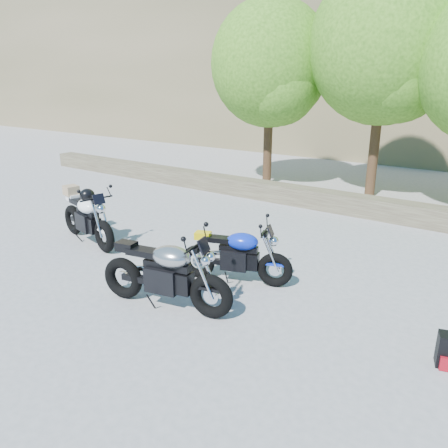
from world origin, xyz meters
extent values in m
plane|color=gray|center=(0.00, 0.00, 0.00)|extent=(90.00, 90.00, 0.00)
cube|color=#4D4233|center=(0.00, 5.50, 0.25)|extent=(22.00, 0.55, 0.50)
cylinder|color=#382314|center=(-2.50, 7.20, 1.51)|extent=(0.28, 0.28, 3.02)
sphere|color=#316616|center=(-2.50, 7.20, 3.78)|extent=(3.67, 3.67, 3.67)
sphere|color=#316616|center=(-2.00, 6.90, 3.13)|extent=(2.38, 2.38, 2.38)
cylinder|color=#382314|center=(0.80, 7.60, 1.68)|extent=(0.28, 0.28, 3.36)
sphere|color=#316616|center=(0.80, 7.60, 4.20)|extent=(4.08, 4.08, 4.08)
sphere|color=#316616|center=(1.30, 7.30, 3.48)|extent=(2.64, 2.64, 2.64)
torus|color=black|center=(1.25, -0.78, 0.34)|extent=(0.69, 0.30, 0.67)
torus|color=black|center=(-0.23, -1.09, 0.34)|extent=(0.69, 0.30, 0.67)
cylinder|color=silver|center=(1.25, -0.78, 0.34)|extent=(0.23, 0.09, 0.23)
cylinder|color=silver|center=(-0.23, -1.09, 0.34)|extent=(0.23, 0.09, 0.23)
cube|color=black|center=(0.49, -0.94, 0.46)|extent=(0.56, 0.41, 0.38)
cube|color=black|center=(0.56, -0.92, 0.69)|extent=(0.75, 0.31, 0.11)
ellipsoid|color=#A2A2A6|center=(0.63, -0.91, 0.84)|extent=(0.67, 0.52, 0.32)
cube|color=black|center=(0.18, -1.00, 0.84)|extent=(0.56, 0.33, 0.09)
cube|color=black|center=(-0.13, -1.07, 0.88)|extent=(0.33, 0.27, 0.14)
cylinder|color=black|center=(1.04, -0.82, 1.08)|extent=(0.17, 0.69, 0.03)
sphere|color=silver|center=(1.21, -0.79, 0.90)|extent=(0.19, 0.19, 0.19)
torus|color=black|center=(-2.02, 0.03, 0.33)|extent=(0.68, 0.31, 0.66)
torus|color=black|center=(-3.46, 0.36, 0.33)|extent=(0.68, 0.31, 0.66)
cylinder|color=silver|center=(-2.02, 0.03, 0.33)|extent=(0.23, 0.09, 0.23)
cylinder|color=silver|center=(-3.46, 0.36, 0.33)|extent=(0.23, 0.09, 0.23)
cube|color=black|center=(-2.76, 0.20, 0.45)|extent=(0.55, 0.41, 0.37)
cube|color=black|center=(-2.69, 0.18, 0.68)|extent=(0.74, 0.32, 0.10)
ellipsoid|color=white|center=(-2.62, 0.17, 0.82)|extent=(0.66, 0.52, 0.31)
cube|color=black|center=(-3.06, 0.27, 0.82)|extent=(0.55, 0.33, 0.09)
cube|color=white|center=(-3.36, 0.33, 0.86)|extent=(0.33, 0.26, 0.13)
cylinder|color=black|center=(-2.22, 0.07, 1.06)|extent=(0.18, 0.67, 0.03)
sphere|color=silver|center=(-2.06, 0.04, 0.89)|extent=(0.19, 0.19, 0.19)
ellipsoid|color=black|center=(-2.62, 0.17, 1.05)|extent=(0.35, 0.36, 0.27)
cube|color=#977A58|center=(-3.40, 0.34, 1.01)|extent=(0.36, 0.33, 0.21)
torus|color=black|center=(1.49, 0.64, 0.30)|extent=(0.61, 0.34, 0.59)
torus|color=black|center=(0.24, 0.19, 0.30)|extent=(0.61, 0.34, 0.59)
cylinder|color=silver|center=(1.49, 0.64, 0.30)|extent=(0.20, 0.10, 0.20)
cylinder|color=silver|center=(0.24, 0.19, 0.30)|extent=(0.20, 0.10, 0.20)
cube|color=black|center=(0.85, 0.41, 0.41)|extent=(0.51, 0.41, 0.33)
cube|color=black|center=(0.91, 0.43, 0.61)|extent=(0.66, 0.36, 0.09)
ellipsoid|color=#0C26BA|center=(0.97, 0.45, 0.74)|extent=(0.62, 0.52, 0.28)
cube|color=black|center=(0.59, 0.31, 0.74)|extent=(0.50, 0.35, 0.08)
cube|color=yellow|center=(0.33, 0.22, 0.78)|extent=(0.31, 0.26, 0.12)
cylinder|color=black|center=(1.32, 0.57, 0.95)|extent=(0.23, 0.58, 0.03)
sphere|color=silver|center=(1.46, 0.62, 0.80)|extent=(0.17, 0.17, 0.17)
camera|label=1|loc=(4.65, -5.20, 3.23)|focal=35.00mm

